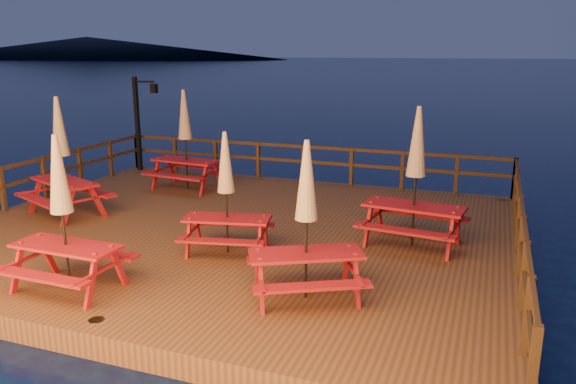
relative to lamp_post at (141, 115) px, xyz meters
name	(u,v)px	position (x,y,z in m)	size (l,w,h in m)	color
ground	(233,245)	(5.39, -4.55, -2.20)	(500.00, 500.00, 0.00)	#050832
deck	(233,237)	(5.39, -4.55, -2.00)	(12.00, 10.00, 0.40)	#4F3119
deck_piles	(234,258)	(5.39, -4.55, -2.50)	(11.44, 9.44, 1.40)	#322310
railing	(264,178)	(5.39, -2.77, -1.03)	(11.80, 9.75, 1.10)	#322310
lamp_post	(141,115)	(0.00, 0.00, 0.00)	(0.85, 0.18, 3.00)	black
headland_left	(87,48)	(-154.61, 185.45, 2.30)	(180.00, 84.00, 9.00)	black
picnic_table_0	(226,191)	(5.96, -5.94, -0.56)	(1.91, 1.69, 2.37)	maroon
picnic_table_1	(416,175)	(9.27, -4.29, -0.34)	(2.13, 1.83, 2.80)	maroon
picnic_table_2	(185,138)	(2.59, -1.69, -0.35)	(2.07, 1.76, 2.77)	maroon
picnic_table_3	(306,218)	(8.03, -7.36, -0.47)	(2.26, 2.13, 2.54)	maroon
picnic_table_4	(62,211)	(4.26, -8.40, -0.46)	(1.82, 1.51, 2.57)	maroon
picnic_table_5	(62,155)	(1.21, -4.97, -0.34)	(2.43, 2.24, 2.80)	maroon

